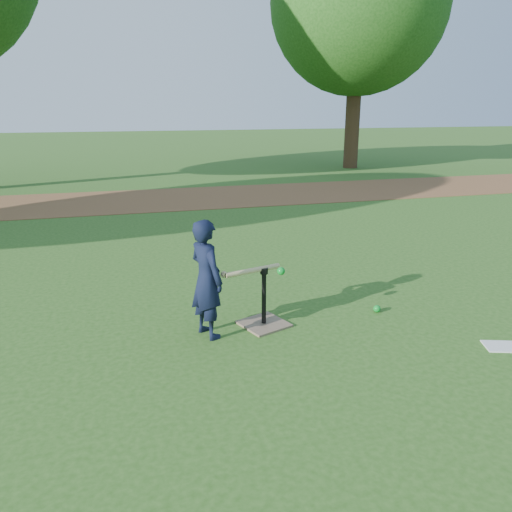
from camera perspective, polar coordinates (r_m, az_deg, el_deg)
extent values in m
plane|color=#285116|center=(5.12, 3.18, -8.11)|extent=(80.00, 80.00, 0.00)
cube|color=brown|center=(12.17, -8.15, 6.57)|extent=(24.00, 3.00, 0.01)
imported|color=black|center=(4.75, -5.67, -2.63)|extent=(0.42, 0.50, 1.16)
sphere|color=#0C8523|center=(5.60, 13.66, -5.87)|extent=(0.08, 0.08, 0.08)
cube|color=silver|center=(5.24, 26.22, -9.25)|extent=(0.36, 0.31, 0.01)
cube|color=#745E4A|center=(5.16, 0.90, -7.75)|extent=(0.55, 0.55, 0.02)
cylinder|color=black|center=(5.04, 0.91, -4.77)|extent=(0.05, 0.05, 0.55)
cylinder|color=black|center=(4.94, 0.93, -1.70)|extent=(0.08, 0.08, 0.06)
cylinder|color=tan|center=(4.89, -0.36, -1.67)|extent=(0.59, 0.21, 0.05)
sphere|color=tan|center=(4.79, -3.71, -2.11)|extent=(0.06, 0.06, 0.06)
sphere|color=#0C8523|center=(4.92, 2.88, -1.73)|extent=(0.08, 0.08, 0.08)
cylinder|color=#382316|center=(18.24, 10.99, 15.23)|extent=(0.50, 0.50, 3.42)
sphere|color=#285B19|center=(18.50, 11.68, 26.41)|extent=(5.80, 5.80, 5.80)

